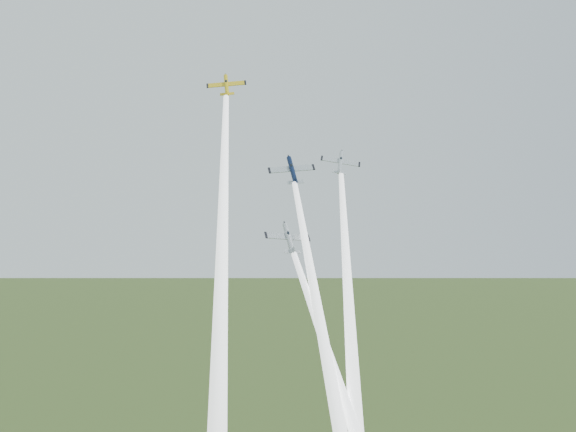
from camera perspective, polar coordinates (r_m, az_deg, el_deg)
The scene contains 8 objects.
plane_yellow at distance 126.05m, azimuth -4.89°, elevation 10.26°, with size 6.84×6.79×1.07m, color gold, non-canonical shape.
smoke_trail_yellow at distance 100.68m, azimuth -5.21°, elevation -1.81°, with size 2.33×2.33×63.03m, color white, non-canonical shape.
plane_navy at distance 126.76m, azimuth 0.34°, elevation 3.63°, with size 8.32×8.25×1.30m, color #0C1835, non-canonical shape.
smoke_trail_navy at distance 104.52m, azimuth 2.88°, elevation -10.14°, with size 2.33×2.33×65.20m, color white, non-canonical shape.
plane_silver_right at distance 132.28m, azimuth 4.17°, elevation 4.24°, with size 7.31×7.26×1.15m, color #B4BDC3, non-canonical shape.
smoke_trail_silver_right at distance 111.32m, azimuth 4.83°, elevation -7.09°, with size 2.33×2.33×57.32m, color white, non-canonical shape.
plane_silver_low at distance 116.64m, azimuth 0.05°, elevation -1.79°, with size 7.87×7.81×1.23m, color #A4ABB1, non-canonical shape.
smoke_trail_silver_low at distance 101.04m, azimuth 4.83°, elevation -15.33°, with size 2.33×2.33×56.16m, color white, non-canonical shape.
Camera 1 is at (-19.31, -123.02, 92.79)m, focal length 45.00 mm.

